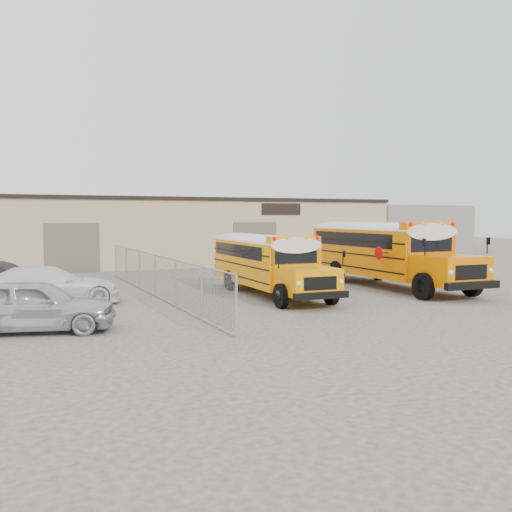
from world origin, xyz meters
name	(u,v)px	position (x,y,z in m)	size (l,w,h in m)	color
ground	(315,298)	(0.00, 0.00, 0.00)	(120.00, 120.00, 0.00)	#494643
warehouse	(177,230)	(0.00, 19.99, 2.37)	(30.20, 10.20, 4.67)	tan
chainlink_fence	(155,276)	(-6.00, 3.00, 0.90)	(0.07, 18.07, 1.81)	#999DA2
distant_building_right	(405,229)	(24.00, 24.00, 2.20)	(10.00, 8.00, 4.40)	gray
school_bus_left	(225,252)	(-1.16, 7.30, 1.53)	(2.59, 9.11, 2.65)	#FF9701
school_bus_right	(318,243)	(5.29, 8.70, 1.84)	(3.40, 10.94, 3.18)	orange
tarp_bundle	(296,278)	(-0.65, 0.47, 0.83)	(1.19, 1.19, 1.62)	black
car_silver	(35,305)	(-11.07, -2.76, 0.79)	(1.86, 4.63, 1.58)	silver
car_white	(50,286)	(-10.26, 2.31, 0.76)	(2.12, 5.22, 1.52)	white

